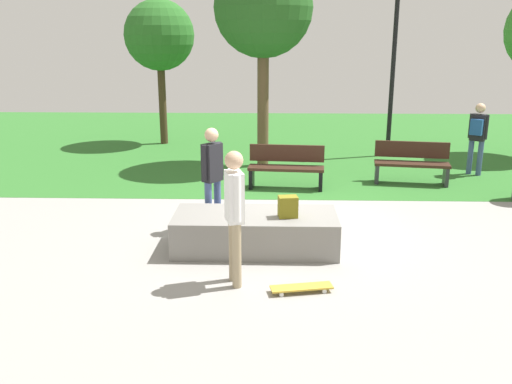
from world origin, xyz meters
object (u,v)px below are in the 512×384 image
at_px(backpack_on_ledge, 288,207).
at_px(skater_watching, 212,171).
at_px(lamp_post, 394,55).
at_px(pedestrian_with_backpack, 477,133).
at_px(concrete_ledge, 255,232).
at_px(tree_leaning_ash, 159,36).
at_px(skater_performing_trick, 234,207).
at_px(park_bench_near_path, 412,162).
at_px(park_bench_far_left, 286,166).
at_px(tree_slender_maple, 263,9).
at_px(skateboard_by_ledge, 302,287).

bearing_deg(backpack_on_ledge, skater_watching, 132.56).
height_order(lamp_post, pedestrian_with_backpack, lamp_post).
bearing_deg(backpack_on_ledge, concrete_ledge, 159.27).
distance_m(tree_leaning_ash, pedestrian_with_backpack, 9.03).
xyz_separation_m(skater_watching, pedestrian_with_backpack, (5.71, 3.88, -0.01)).
bearing_deg(pedestrian_with_backpack, skater_performing_trick, -130.94).
xyz_separation_m(concrete_ledge, lamp_post, (3.39, 6.87, 2.38)).
xyz_separation_m(lamp_post, pedestrian_with_backpack, (1.58, -2.10, -1.66)).
bearing_deg(pedestrian_with_backpack, park_bench_near_path, -154.53).
bearing_deg(backpack_on_ledge, park_bench_near_path, 46.89).
bearing_deg(skater_performing_trick, park_bench_far_left, 80.64).
height_order(park_bench_far_left, tree_slender_maple, tree_slender_maple).
distance_m(backpack_on_ledge, lamp_post, 7.81).
distance_m(skater_watching, park_bench_far_left, 2.98).
relative_size(concrete_ledge, park_bench_near_path, 1.50).
height_order(skater_performing_trick, tree_leaning_ash, tree_leaning_ash).
distance_m(park_bench_far_left, lamp_post, 4.91).
distance_m(park_bench_far_left, tree_leaning_ash, 6.60).
xyz_separation_m(skateboard_by_ledge, tree_slender_maple, (-0.62, 7.06, 3.68)).
relative_size(skater_performing_trick, tree_slender_maple, 0.36).
distance_m(tree_slender_maple, pedestrian_with_backpack, 5.73).
bearing_deg(park_bench_near_path, lamp_post, 88.57).
bearing_deg(lamp_post, park_bench_far_left, -130.19).
height_order(park_bench_near_path, park_bench_far_left, same).
bearing_deg(tree_slender_maple, skater_watching, -99.11).
bearing_deg(tree_leaning_ash, skater_performing_trick, -73.89).
height_order(skater_performing_trick, park_bench_far_left, skater_performing_trick).
relative_size(backpack_on_ledge, pedestrian_with_backpack, 0.19).
height_order(skater_watching, tree_leaning_ash, tree_leaning_ash).
xyz_separation_m(park_bench_near_path, pedestrian_with_backpack, (1.66, 0.79, 0.52)).
bearing_deg(park_bench_near_path, pedestrian_with_backpack, 25.47).
distance_m(concrete_ledge, pedestrian_with_backpack, 6.93).
bearing_deg(lamp_post, backpack_on_ledge, -112.58).
relative_size(concrete_ledge, skateboard_by_ledge, 3.00).
bearing_deg(park_bench_near_path, skater_watching, -142.66).
height_order(skater_performing_trick, lamp_post, lamp_post).
relative_size(skater_watching, park_bench_far_left, 1.06).
distance_m(park_bench_near_path, pedestrian_with_backpack, 1.91).
relative_size(concrete_ledge, lamp_post, 0.56).
relative_size(concrete_ledge, tree_leaning_ash, 0.59).
relative_size(skater_performing_trick, tree_leaning_ash, 0.43).
relative_size(concrete_ledge, skater_performing_trick, 1.38).
relative_size(skateboard_by_ledge, park_bench_near_path, 0.50).
distance_m(skater_performing_trick, pedestrian_with_backpack, 7.94).
relative_size(skater_watching, lamp_post, 0.39).
xyz_separation_m(skater_watching, tree_leaning_ash, (-2.27, 7.52, 2.12)).
bearing_deg(lamp_post, concrete_ledge, -116.25).
distance_m(skater_watching, pedestrian_with_backpack, 6.91).
relative_size(concrete_ledge, skater_watching, 1.43).
xyz_separation_m(skateboard_by_ledge, pedestrian_with_backpack, (4.34, 6.23, 0.94)).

